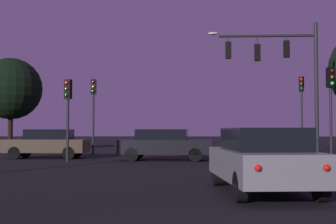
{
  "coord_description": "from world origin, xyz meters",
  "views": [
    {
      "loc": [
        -0.68,
        -5.17,
        1.46
      ],
      "look_at": [
        -1.61,
        19.44,
        2.47
      ],
      "focal_mm": 48.54,
      "sensor_mm": 36.0,
      "label": 1
    }
  ],
  "objects_px": {
    "traffic_light_median": "(68,103)",
    "car_nearside_lane": "(262,159)",
    "traffic_signal_mast_arm": "(283,65)",
    "tree_behind_sign": "(11,89)",
    "car_crossing_left": "(47,143)",
    "car_crossing_right": "(164,144)",
    "traffic_light_far_side": "(93,101)",
    "traffic_light_corner_right": "(302,100)",
    "traffic_light_corner_left": "(331,95)"
  },
  "relations": [
    {
      "from": "traffic_light_median",
      "to": "tree_behind_sign",
      "type": "height_order",
      "value": "tree_behind_sign"
    },
    {
      "from": "traffic_light_corner_left",
      "to": "traffic_light_far_side",
      "type": "xyz_separation_m",
      "value": [
        -11.95,
        6.42,
        0.17
      ]
    },
    {
      "from": "car_nearside_lane",
      "to": "car_crossing_left",
      "type": "height_order",
      "value": "same"
    },
    {
      "from": "traffic_signal_mast_arm",
      "to": "traffic_light_corner_left",
      "type": "bearing_deg",
      "value": -71.21
    },
    {
      "from": "traffic_light_median",
      "to": "car_crossing_left",
      "type": "bearing_deg",
      "value": 122.23
    },
    {
      "from": "traffic_light_median",
      "to": "car_nearside_lane",
      "type": "distance_m",
      "value": 12.41
    },
    {
      "from": "traffic_light_corner_left",
      "to": "car_nearside_lane",
      "type": "xyz_separation_m",
      "value": [
        -4.67,
        -9.63,
        -2.23
      ]
    },
    {
      "from": "traffic_light_corner_right",
      "to": "tree_behind_sign",
      "type": "height_order",
      "value": "tree_behind_sign"
    },
    {
      "from": "traffic_light_median",
      "to": "car_crossing_right",
      "type": "bearing_deg",
      "value": 19.04
    },
    {
      "from": "traffic_light_median",
      "to": "traffic_signal_mast_arm",
      "type": "bearing_deg",
      "value": 18.42
    },
    {
      "from": "car_nearside_lane",
      "to": "tree_behind_sign",
      "type": "height_order",
      "value": "tree_behind_sign"
    },
    {
      "from": "traffic_signal_mast_arm",
      "to": "traffic_light_median",
      "type": "bearing_deg",
      "value": -161.58
    },
    {
      "from": "traffic_light_far_side",
      "to": "tree_behind_sign",
      "type": "bearing_deg",
      "value": 140.84
    },
    {
      "from": "traffic_light_far_side",
      "to": "car_nearside_lane",
      "type": "bearing_deg",
      "value": -65.59
    },
    {
      "from": "traffic_signal_mast_arm",
      "to": "traffic_light_far_side",
      "type": "relative_size",
      "value": 1.59
    },
    {
      "from": "traffic_light_median",
      "to": "car_crossing_right",
      "type": "height_order",
      "value": "traffic_light_median"
    },
    {
      "from": "traffic_signal_mast_arm",
      "to": "traffic_light_median",
      "type": "relative_size",
      "value": 1.89
    },
    {
      "from": "car_crossing_right",
      "to": "tree_behind_sign",
      "type": "distance_m",
      "value": 16.3
    },
    {
      "from": "traffic_light_far_side",
      "to": "car_crossing_right",
      "type": "relative_size",
      "value": 0.96
    },
    {
      "from": "tree_behind_sign",
      "to": "traffic_light_corner_left",
      "type": "bearing_deg",
      "value": -32.73
    },
    {
      "from": "traffic_signal_mast_arm",
      "to": "tree_behind_sign",
      "type": "height_order",
      "value": "traffic_signal_mast_arm"
    },
    {
      "from": "car_nearside_lane",
      "to": "car_crossing_right",
      "type": "bearing_deg",
      "value": 103.91
    },
    {
      "from": "traffic_light_corner_right",
      "to": "traffic_light_median",
      "type": "xyz_separation_m",
      "value": [
        -12.5,
        -7.16,
        -0.61
      ]
    },
    {
      "from": "traffic_light_far_side",
      "to": "car_crossing_left",
      "type": "relative_size",
      "value": 1.05
    },
    {
      "from": "traffic_signal_mast_arm",
      "to": "car_nearside_lane",
      "type": "xyz_separation_m",
      "value": [
        -3.37,
        -13.43,
        -4.16
      ]
    },
    {
      "from": "car_crossing_left",
      "to": "traffic_light_median",
      "type": "bearing_deg",
      "value": -57.77
    },
    {
      "from": "traffic_light_far_side",
      "to": "car_crossing_left",
      "type": "xyz_separation_m",
      "value": [
        -1.77,
        -3.24,
        -2.4
      ]
    },
    {
      "from": "traffic_light_median",
      "to": "car_crossing_left",
      "type": "distance_m",
      "value": 3.94
    },
    {
      "from": "tree_behind_sign",
      "to": "car_nearside_lane",
      "type": "bearing_deg",
      "value": -56.42
    },
    {
      "from": "traffic_light_corner_left",
      "to": "traffic_light_far_side",
      "type": "bearing_deg",
      "value": 151.76
    },
    {
      "from": "traffic_light_corner_right",
      "to": "tree_behind_sign",
      "type": "distance_m",
      "value": 20.55
    },
    {
      "from": "traffic_light_corner_left",
      "to": "traffic_light_far_side",
      "type": "relative_size",
      "value": 0.94
    },
    {
      "from": "traffic_light_corner_left",
      "to": "traffic_light_corner_right",
      "type": "height_order",
      "value": "traffic_light_corner_right"
    },
    {
      "from": "car_crossing_left",
      "to": "traffic_signal_mast_arm",
      "type": "bearing_deg",
      "value": 2.87
    },
    {
      "from": "traffic_light_corner_right",
      "to": "traffic_light_median",
      "type": "relative_size",
      "value": 1.24
    },
    {
      "from": "traffic_light_corner_left",
      "to": "car_crossing_left",
      "type": "bearing_deg",
      "value": 166.95
    },
    {
      "from": "traffic_light_corner_right",
      "to": "traffic_signal_mast_arm",
      "type": "bearing_deg",
      "value": -117.63
    },
    {
      "from": "traffic_light_corner_right",
      "to": "car_crossing_left",
      "type": "height_order",
      "value": "traffic_light_corner_right"
    },
    {
      "from": "car_nearside_lane",
      "to": "traffic_light_corner_left",
      "type": "bearing_deg",
      "value": 64.13
    },
    {
      "from": "traffic_signal_mast_arm",
      "to": "tree_behind_sign",
      "type": "xyz_separation_m",
      "value": [
        -18.0,
        8.6,
        -0.44
      ]
    },
    {
      "from": "traffic_signal_mast_arm",
      "to": "traffic_light_far_side",
      "type": "xyz_separation_m",
      "value": [
        -10.66,
        2.62,
        -1.76
      ]
    },
    {
      "from": "traffic_light_corner_left",
      "to": "car_crossing_left",
      "type": "height_order",
      "value": "traffic_light_corner_left"
    },
    {
      "from": "traffic_light_far_side",
      "to": "car_crossing_right",
      "type": "xyz_separation_m",
      "value": [
        4.46,
        -4.63,
        -2.4
      ]
    },
    {
      "from": "traffic_light_median",
      "to": "traffic_light_corner_right",
      "type": "bearing_deg",
      "value": 29.8
    },
    {
      "from": "car_crossing_right",
      "to": "tree_behind_sign",
      "type": "height_order",
      "value": "tree_behind_sign"
    },
    {
      "from": "traffic_signal_mast_arm",
      "to": "tree_behind_sign",
      "type": "distance_m",
      "value": 19.95
    },
    {
      "from": "traffic_light_corner_right",
      "to": "car_nearside_lane",
      "type": "height_order",
      "value": "traffic_light_corner_right"
    },
    {
      "from": "car_crossing_left",
      "to": "car_crossing_right",
      "type": "bearing_deg",
      "value": -12.57
    },
    {
      "from": "traffic_light_corner_right",
      "to": "car_nearside_lane",
      "type": "xyz_separation_m",
      "value": [
        -5.27,
        -17.06,
        -2.54
      ]
    },
    {
      "from": "traffic_signal_mast_arm",
      "to": "car_crossing_right",
      "type": "height_order",
      "value": "traffic_signal_mast_arm"
    }
  ]
}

